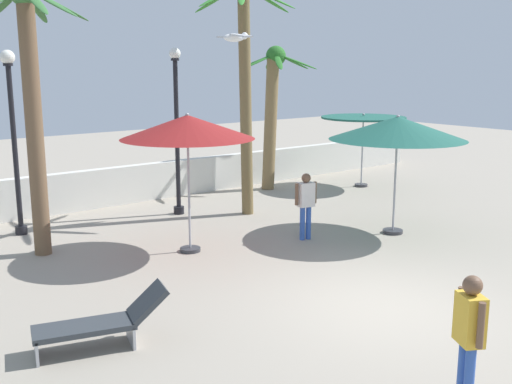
# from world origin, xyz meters

# --- Properties ---
(ground_plane) EXTENTS (56.00, 56.00, 0.00)m
(ground_plane) POSITION_xyz_m (0.00, 0.00, 0.00)
(ground_plane) COLOR #9E9384
(boundary_wall) EXTENTS (25.20, 0.30, 1.09)m
(boundary_wall) POSITION_xyz_m (0.00, 9.81, 0.55)
(boundary_wall) COLOR silver
(boundary_wall) RESTS_ON ground_plane
(patio_umbrella_0) EXTENTS (2.83, 2.83, 2.99)m
(patio_umbrella_0) POSITION_xyz_m (-0.86, 4.64, 2.69)
(patio_umbrella_0) COLOR #333338
(patio_umbrella_0) RESTS_ON ground_plane
(patio_umbrella_2) EXTENTS (3.19, 3.19, 2.83)m
(patio_umbrella_2) POSITION_xyz_m (3.75, 2.85, 2.52)
(patio_umbrella_2) COLOR #333338
(patio_umbrella_2) RESTS_ON ground_plane
(patio_umbrella_3) EXTENTS (2.74, 2.74, 2.42)m
(patio_umbrella_3) POSITION_xyz_m (7.49, 7.22, 2.20)
(patio_umbrella_3) COLOR #333338
(patio_umbrella_3) RESTS_ON ground_plane
(palm_tree_0) EXTENTS (2.86, 2.63, 6.07)m
(palm_tree_0) POSITION_xyz_m (2.14, 6.58, 3.73)
(palm_tree_0) COLOR brown
(palm_tree_0) RESTS_ON ground_plane
(palm_tree_2) EXTENTS (2.55, 2.56, 5.65)m
(palm_tree_2) POSITION_xyz_m (-3.42, 6.45, 3.48)
(palm_tree_2) COLOR brown
(palm_tree_2) RESTS_ON ground_plane
(palm_tree_3) EXTENTS (2.69, 2.44, 4.56)m
(palm_tree_3) POSITION_xyz_m (4.97, 8.82, 2.84)
(palm_tree_3) COLOR olive
(palm_tree_3) RESTS_ON ground_plane
(lamp_post_0) EXTENTS (0.33, 0.33, 4.30)m
(lamp_post_0) POSITION_xyz_m (-3.27, 8.32, 2.48)
(lamp_post_0) COLOR black
(lamp_post_0) RESTS_ON ground_plane
(lamp_post_1) EXTENTS (0.30, 0.30, 4.40)m
(lamp_post_1) POSITION_xyz_m (0.75, 7.73, 2.39)
(lamp_post_1) COLOR black
(lamp_post_1) RESTS_ON ground_plane
(lounge_chair_0) EXTENTS (1.96, 1.05, 0.84)m
(lounge_chair_0) POSITION_xyz_m (-4.35, 1.51, 0.39)
(lounge_chair_0) COLOR #B7B7BC
(lounge_chair_0) RESTS_ON ground_plane
(guest_0) EXTENTS (0.55, 0.32, 1.55)m
(guest_0) POSITION_xyz_m (1.73, 3.77, 0.93)
(guest_0) COLOR #3359B2
(guest_0) RESTS_ON ground_plane
(guest_1) EXTENTS (0.39, 0.50, 1.65)m
(guest_1) POSITION_xyz_m (-1.72, -2.64, 1.00)
(guest_1) COLOR #3359B2
(guest_1) RESTS_ON ground_plane
(seagull_0) EXTENTS (0.43, 1.10, 0.14)m
(seagull_0) POSITION_xyz_m (-2.20, 1.17, 4.37)
(seagull_0) COLOR white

